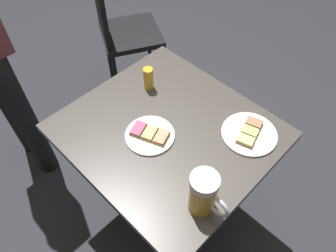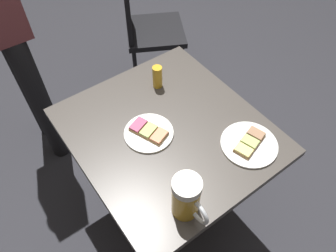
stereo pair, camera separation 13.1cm
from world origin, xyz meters
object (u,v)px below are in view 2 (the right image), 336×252
cafe_chair (145,26)px  plate_near (149,132)px  plate_far (249,144)px  beer_glass_small (157,77)px  beer_mug (187,198)px

cafe_chair → plate_near: bearing=-4.0°
cafe_chair → plate_far: bearing=15.4°
beer_glass_small → plate_near: bearing=137.5°
plate_far → beer_mug: 0.39m
plate_far → cafe_chair: 1.22m
beer_mug → cafe_chair: size_ratio=0.20×
beer_glass_small → cafe_chair: size_ratio=0.12×
plate_near → beer_mug: (-0.35, 0.08, 0.08)m
plate_far → beer_mug: bearing=100.0°
plate_far → cafe_chair: size_ratio=0.25×
beer_mug → cafe_chair: 1.43m
plate_near → beer_glass_small: size_ratio=1.84×
beer_mug → beer_glass_small: size_ratio=1.65×
beer_mug → cafe_chair: bearing=-27.6°
plate_far → cafe_chair: (1.17, -0.27, -0.20)m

